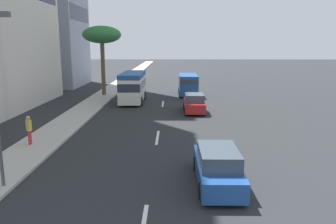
{
  "coord_description": "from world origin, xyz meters",
  "views": [
    {
      "loc": [
        -4.08,
        -0.94,
        5.85
      ],
      "look_at": [
        17.92,
        -0.66,
        1.35
      ],
      "focal_mm": 35.28,
      "sensor_mm": 36.0,
      "label": 1
    }
  ],
  "objects": [
    {
      "name": "minibus_third",
      "position": [
        29.65,
        3.12,
        1.67
      ],
      "size": [
        6.77,
        2.27,
        3.04
      ],
      "rotation": [
        0.0,
        0.0,
        3.14
      ],
      "color": "silver",
      "rests_on": "ground_plane"
    },
    {
      "name": "van_second",
      "position": [
        34.58,
        -2.8,
        1.38
      ],
      "size": [
        5.33,
        2.23,
        2.4
      ],
      "color": "#1E478C",
      "rests_on": "ground_plane"
    },
    {
      "name": "lane_stripe_far",
      "position": [
        28.53,
        0.0,
        0.01
      ],
      "size": [
        3.2,
        0.16,
        0.01
      ],
      "primitive_type": "cube",
      "color": "silver",
      "rests_on": "ground_plane"
    },
    {
      "name": "pedestrian_near_lamp",
      "position": [
        14.24,
        7.32,
        1.09
      ],
      "size": [
        0.38,
        0.38,
        1.7
      ],
      "rotation": [
        0.0,
        0.0,
        3.95
      ],
      "color": "red",
      "rests_on": "sidewalk_right"
    },
    {
      "name": "sidewalk_right",
      "position": [
        31.5,
        6.95,
        0.07
      ],
      "size": [
        162.0,
        2.68,
        0.15
      ],
      "primitive_type": "cube",
      "color": "#B2ADA3",
      "rests_on": "ground_plane"
    },
    {
      "name": "ground_plane",
      "position": [
        31.5,
        0.0,
        0.0
      ],
      "size": [
        198.0,
        198.0,
        0.0
      ],
      "primitive_type": "plane",
      "color": "#26282B"
    },
    {
      "name": "palm_tree",
      "position": [
        33.68,
        6.96,
        6.82
      ],
      "size": [
        4.31,
        4.31,
        7.77
      ],
      "color": "brown",
      "rests_on": "sidewalk_right"
    },
    {
      "name": "car_lead",
      "position": [
        24.48,
        -2.87,
        0.77
      ],
      "size": [
        4.16,
        1.8,
        1.64
      ],
      "color": "#A51E1E",
      "rests_on": "ground_plane"
    },
    {
      "name": "lane_stripe_mid",
      "position": [
        16.33,
        0.0,
        0.01
      ],
      "size": [
        3.2,
        0.16,
        0.01
      ],
      "primitive_type": "cube",
      "color": "silver",
      "rests_on": "ground_plane"
    },
    {
      "name": "car_fourth",
      "position": [
        9.2,
        -2.87,
        0.77
      ],
      "size": [
        4.79,
        1.8,
        1.62
      ],
      "color": "#1E478C",
      "rests_on": "ground_plane"
    }
  ]
}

